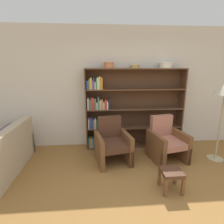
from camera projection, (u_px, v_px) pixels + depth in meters
ground_plane at (167, 219)px, 2.21m from camera, size 24.00×24.00×0.00m
wall_back at (134, 88)px, 4.12m from camera, size 12.00×0.06×2.75m
bookshelf at (125, 111)px, 4.07m from camera, size 2.25×0.30×1.84m
bowl_stoneware at (109, 65)px, 3.76m from camera, size 0.23×0.23×0.12m
bowl_terracotta at (135, 66)px, 3.81m from camera, size 0.22×0.22×0.07m
bowl_slate at (166, 65)px, 3.85m from camera, size 0.29×0.29×0.12m
armchair_leather at (112, 143)px, 3.52m from camera, size 0.76×0.79×0.88m
armchair_cushioned at (166, 141)px, 3.60m from camera, size 0.77×0.80×0.88m
footstool at (171, 174)px, 2.67m from camera, size 0.31×0.31×0.34m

